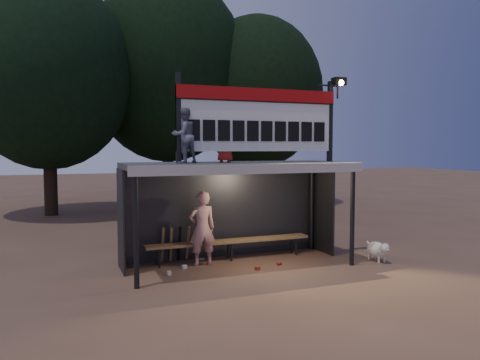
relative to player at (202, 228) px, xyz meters
name	(u,v)px	position (x,y,z in m)	size (l,w,h in m)	color
ground	(238,265)	(0.74, -0.33, -0.84)	(80.00, 80.00, 0.00)	brown
player	(202,228)	(0.00, 0.00, 0.00)	(0.61, 0.40, 1.68)	silver
child_a	(184,136)	(-0.50, -0.38, 2.06)	(0.57, 0.44, 1.17)	slate
child_b	(225,142)	(0.48, -0.23, 1.94)	(0.45, 0.29, 0.91)	#A11F18
dugout_shelter	(234,183)	(0.74, -0.09, 1.01)	(5.10, 2.08, 2.32)	#3A3A3C
scoreboard_assembly	(261,118)	(1.30, -0.34, 2.49)	(4.10, 0.27, 1.99)	black
bench	(230,242)	(0.74, 0.22, -0.40)	(4.00, 0.35, 0.48)	olive
tree_left	(48,73)	(-3.26, 9.67, 4.68)	(6.46, 6.46, 9.27)	black
tree_mid	(167,70)	(1.74, 11.17, 5.33)	(7.22, 7.22, 10.36)	#301F15
tree_right	(257,93)	(5.74, 10.17, 4.35)	(6.08, 6.08, 8.72)	black
dog	(378,250)	(3.91, -1.17, -0.56)	(0.36, 0.81, 0.49)	white
bats	(175,244)	(-0.50, 0.49, -0.41)	(0.68, 0.35, 0.84)	olive
litter	(218,266)	(0.26, -0.37, -0.80)	(2.61, 1.34, 0.08)	red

